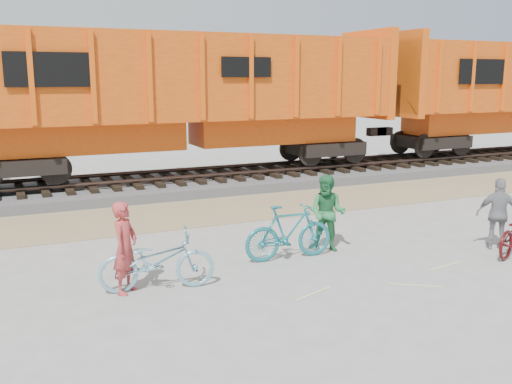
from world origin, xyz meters
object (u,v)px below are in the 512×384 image
(bicycle_teal, at_px, (289,232))
(hopper_car_center, at_px, (186,94))
(person_man, at_px, (328,213))
(person_solo, at_px, (125,248))
(person_woman, at_px, (499,214))
(bicycle_blue, at_px, (157,261))

(bicycle_teal, bearing_deg, hopper_car_center, -0.48)
(person_man, bearing_deg, bicycle_teal, -123.73)
(person_solo, relative_size, person_man, 0.98)
(hopper_car_center, distance_m, person_woman, 10.19)
(person_man, xyz_separation_m, person_woman, (3.30, -1.38, -0.04))
(person_solo, relative_size, person_woman, 1.03)
(person_solo, height_order, person_man, person_man)
(person_solo, bearing_deg, hopper_car_center, 14.09)
(person_woman, bearing_deg, bicycle_teal, 20.72)
(hopper_car_center, relative_size, person_man, 8.79)
(bicycle_blue, relative_size, person_man, 1.22)
(hopper_car_center, xyz_separation_m, bicycle_teal, (-0.45, -7.98, -2.45))
(bicycle_blue, bearing_deg, bicycle_teal, -68.95)
(bicycle_teal, xyz_separation_m, person_woman, (4.30, -1.18, 0.20))
(hopper_car_center, bearing_deg, person_solo, -113.92)
(hopper_car_center, bearing_deg, bicycle_blue, -110.80)
(bicycle_blue, distance_m, person_solo, 0.58)
(person_man, relative_size, person_woman, 1.06)
(hopper_car_center, distance_m, bicycle_teal, 8.36)
(person_man, bearing_deg, person_solo, -126.30)
(person_solo, xyz_separation_m, person_man, (4.30, 0.66, 0.02))
(hopper_car_center, height_order, person_solo, hopper_car_center)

